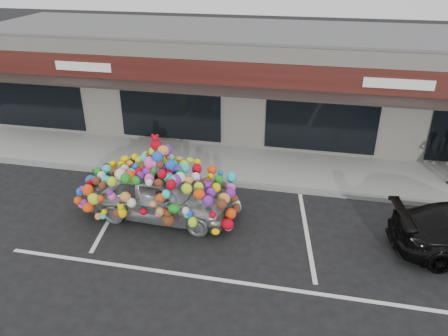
# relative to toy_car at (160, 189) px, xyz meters

# --- Properties ---
(ground) EXTENTS (90.00, 90.00, 0.00)m
(ground) POSITION_rel_toy_car_xyz_m (1.64, -0.23, -0.93)
(ground) COLOR black
(ground) RESTS_ON ground
(shop_building) EXTENTS (24.00, 7.20, 4.31)m
(shop_building) POSITION_rel_toy_car_xyz_m (1.64, 8.21, 1.23)
(shop_building) COLOR beige
(shop_building) RESTS_ON ground
(sidewalk) EXTENTS (26.00, 3.00, 0.15)m
(sidewalk) POSITION_rel_toy_car_xyz_m (1.64, 3.77, -0.86)
(sidewalk) COLOR gray
(sidewalk) RESTS_ON ground
(kerb) EXTENTS (26.00, 0.18, 0.16)m
(kerb) POSITION_rel_toy_car_xyz_m (1.64, 2.27, -0.86)
(kerb) COLOR slate
(kerb) RESTS_ON ground
(parking_stripe_left) EXTENTS (0.73, 4.37, 0.01)m
(parking_stripe_left) POSITION_rel_toy_car_xyz_m (-1.56, -0.03, -0.93)
(parking_stripe_left) COLOR silver
(parking_stripe_left) RESTS_ON ground
(parking_stripe_mid) EXTENTS (0.73, 4.37, 0.01)m
(parking_stripe_mid) POSITION_rel_toy_car_xyz_m (4.44, -0.03, -0.93)
(parking_stripe_mid) COLOR silver
(parking_stripe_mid) RESTS_ON ground
(lane_line) EXTENTS (14.00, 0.12, 0.01)m
(lane_line) POSITION_rel_toy_car_xyz_m (3.64, -2.53, -0.93)
(lane_line) COLOR silver
(lane_line) RESTS_ON ground
(toy_car) EXTENTS (3.20, 4.79, 2.75)m
(toy_car) POSITION_rel_toy_car_xyz_m (0.00, 0.00, 0.00)
(toy_car) COLOR gray
(toy_car) RESTS_ON ground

